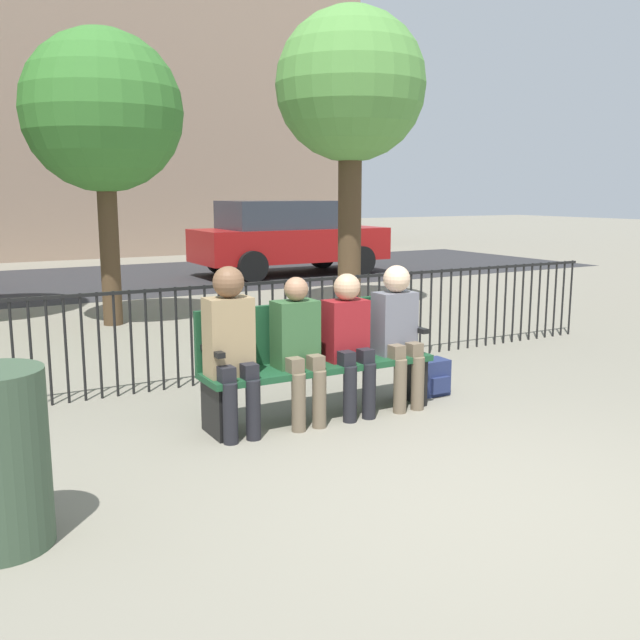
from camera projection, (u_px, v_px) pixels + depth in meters
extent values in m
plane|color=gray|center=(475.00, 502.00, 4.19)|extent=(80.00, 80.00, 0.00)
cube|color=#194728|center=(320.00, 366.00, 5.71)|extent=(1.94, 0.45, 0.05)
cube|color=#194728|center=(308.00, 330.00, 5.83)|extent=(1.94, 0.05, 0.47)
cube|color=black|center=(214.00, 410.00, 5.31)|extent=(0.06, 0.38, 0.40)
cube|color=black|center=(411.00, 379.00, 6.19)|extent=(0.06, 0.38, 0.40)
cube|color=black|center=(212.00, 351.00, 5.23)|extent=(0.06, 0.38, 0.04)
cube|color=black|center=(412.00, 328.00, 6.11)|extent=(0.06, 0.38, 0.04)
cylinder|color=black|center=(230.00, 414.00, 5.13)|extent=(0.11, 0.11, 0.45)
cylinder|color=black|center=(253.00, 410.00, 5.22)|extent=(0.11, 0.11, 0.45)
cube|color=black|center=(224.00, 374.00, 5.17)|extent=(0.11, 0.20, 0.12)
cube|color=black|center=(247.00, 371.00, 5.26)|extent=(0.11, 0.20, 0.12)
cube|color=#997F59|center=(229.00, 337.00, 5.27)|extent=(0.34, 0.22, 0.59)
sphere|color=brown|center=(228.00, 282.00, 5.18)|extent=(0.23, 0.23, 0.23)
cylinder|color=brown|center=(299.00, 403.00, 5.40)|extent=(0.11, 0.11, 0.45)
cylinder|color=brown|center=(319.00, 399.00, 5.49)|extent=(0.11, 0.11, 0.45)
cube|color=brown|center=(292.00, 365.00, 5.44)|extent=(0.11, 0.20, 0.12)
cube|color=brown|center=(313.00, 362.00, 5.53)|extent=(0.11, 0.20, 0.12)
cube|color=#335B33|center=(295.00, 334.00, 5.55)|extent=(0.34, 0.22, 0.52)
sphere|color=#A37556|center=(296.00, 289.00, 5.47)|extent=(0.19, 0.19, 0.19)
cylinder|color=black|center=(350.00, 394.00, 5.62)|extent=(0.11, 0.11, 0.45)
cylinder|color=black|center=(369.00, 391.00, 5.71)|extent=(0.11, 0.11, 0.45)
cube|color=black|center=(344.00, 358.00, 5.66)|extent=(0.11, 0.20, 0.12)
cube|color=black|center=(363.00, 355.00, 5.75)|extent=(0.11, 0.20, 0.12)
cube|color=maroon|center=(345.00, 330.00, 5.77)|extent=(0.34, 0.22, 0.49)
sphere|color=tan|center=(347.00, 287.00, 5.69)|extent=(0.22, 0.22, 0.22)
cylinder|color=brown|center=(400.00, 386.00, 5.86)|extent=(0.11, 0.11, 0.45)
cylinder|color=brown|center=(418.00, 383.00, 5.94)|extent=(0.11, 0.11, 0.45)
cube|color=brown|center=(394.00, 351.00, 5.90)|extent=(0.11, 0.20, 0.12)
cube|color=brown|center=(411.00, 349.00, 5.98)|extent=(0.11, 0.20, 0.12)
cube|color=slate|center=(394.00, 323.00, 6.01)|extent=(0.34, 0.22, 0.52)
sphere|color=beige|center=(397.00, 279.00, 5.92)|extent=(0.23, 0.23, 0.23)
cube|color=navy|center=(432.00, 377.00, 6.41)|extent=(0.27, 0.21, 0.32)
cube|color=navy|center=(441.00, 385.00, 6.31)|extent=(0.19, 0.04, 0.14)
cylinder|color=black|center=(13.00, 355.00, 5.88)|extent=(0.02, 0.02, 0.95)
cylinder|color=black|center=(31.00, 353.00, 5.95)|extent=(0.02, 0.02, 0.95)
cylinder|color=black|center=(49.00, 351.00, 6.02)|extent=(0.02, 0.02, 0.95)
cylinder|color=black|center=(66.00, 349.00, 6.08)|extent=(0.02, 0.02, 0.95)
cylinder|color=black|center=(83.00, 348.00, 6.15)|extent=(0.02, 0.02, 0.95)
cylinder|color=black|center=(99.00, 346.00, 6.22)|extent=(0.02, 0.02, 0.95)
cylinder|color=black|center=(116.00, 344.00, 6.29)|extent=(0.02, 0.02, 0.95)
cylinder|color=black|center=(131.00, 343.00, 6.35)|extent=(0.02, 0.02, 0.95)
cylinder|color=black|center=(147.00, 341.00, 6.42)|extent=(0.02, 0.02, 0.95)
cylinder|color=black|center=(162.00, 339.00, 6.49)|extent=(0.02, 0.02, 0.95)
cylinder|color=black|center=(177.00, 338.00, 6.56)|extent=(0.02, 0.02, 0.95)
cylinder|color=black|center=(191.00, 336.00, 6.63)|extent=(0.02, 0.02, 0.95)
cylinder|color=black|center=(206.00, 335.00, 6.69)|extent=(0.02, 0.02, 0.95)
cylinder|color=black|center=(220.00, 334.00, 6.76)|extent=(0.02, 0.02, 0.95)
cylinder|color=black|center=(233.00, 332.00, 6.83)|extent=(0.02, 0.02, 0.95)
cylinder|color=black|center=(247.00, 331.00, 6.90)|extent=(0.02, 0.02, 0.95)
cylinder|color=black|center=(260.00, 329.00, 6.96)|extent=(0.02, 0.02, 0.95)
cylinder|color=black|center=(273.00, 328.00, 7.03)|extent=(0.02, 0.02, 0.95)
cylinder|color=black|center=(286.00, 327.00, 7.10)|extent=(0.02, 0.02, 0.95)
cylinder|color=black|center=(298.00, 326.00, 7.17)|extent=(0.02, 0.02, 0.95)
cylinder|color=black|center=(310.00, 324.00, 7.23)|extent=(0.02, 0.02, 0.95)
cylinder|color=black|center=(322.00, 323.00, 7.30)|extent=(0.02, 0.02, 0.95)
cylinder|color=black|center=(334.00, 322.00, 7.37)|extent=(0.02, 0.02, 0.95)
cylinder|color=black|center=(345.00, 321.00, 7.44)|extent=(0.02, 0.02, 0.95)
cylinder|color=black|center=(357.00, 320.00, 7.51)|extent=(0.02, 0.02, 0.95)
cylinder|color=black|center=(368.00, 318.00, 7.57)|extent=(0.02, 0.02, 0.95)
cylinder|color=black|center=(379.00, 317.00, 7.64)|extent=(0.02, 0.02, 0.95)
cylinder|color=black|center=(390.00, 316.00, 7.71)|extent=(0.02, 0.02, 0.95)
cylinder|color=black|center=(400.00, 315.00, 7.78)|extent=(0.02, 0.02, 0.95)
cylinder|color=black|center=(410.00, 314.00, 7.84)|extent=(0.02, 0.02, 0.95)
cylinder|color=black|center=(421.00, 313.00, 7.91)|extent=(0.02, 0.02, 0.95)
cylinder|color=black|center=(431.00, 312.00, 7.98)|extent=(0.02, 0.02, 0.95)
cylinder|color=black|center=(440.00, 311.00, 8.05)|extent=(0.02, 0.02, 0.95)
cylinder|color=black|center=(450.00, 310.00, 8.11)|extent=(0.02, 0.02, 0.95)
cylinder|color=black|center=(460.00, 309.00, 8.18)|extent=(0.02, 0.02, 0.95)
cylinder|color=black|center=(469.00, 308.00, 8.25)|extent=(0.02, 0.02, 0.95)
cylinder|color=black|center=(478.00, 307.00, 8.32)|extent=(0.02, 0.02, 0.95)
cylinder|color=black|center=(487.00, 306.00, 8.39)|extent=(0.02, 0.02, 0.95)
cylinder|color=black|center=(496.00, 305.00, 8.45)|extent=(0.02, 0.02, 0.95)
cylinder|color=black|center=(505.00, 304.00, 8.52)|extent=(0.02, 0.02, 0.95)
cylinder|color=black|center=(514.00, 304.00, 8.59)|extent=(0.02, 0.02, 0.95)
cylinder|color=black|center=(522.00, 303.00, 8.66)|extent=(0.02, 0.02, 0.95)
cylinder|color=black|center=(531.00, 302.00, 8.72)|extent=(0.02, 0.02, 0.95)
cylinder|color=black|center=(539.00, 301.00, 8.79)|extent=(0.02, 0.02, 0.95)
cylinder|color=black|center=(547.00, 300.00, 8.86)|extent=(0.02, 0.02, 0.95)
cylinder|color=black|center=(555.00, 299.00, 8.93)|extent=(0.02, 0.02, 0.95)
cylinder|color=black|center=(563.00, 299.00, 8.99)|extent=(0.02, 0.02, 0.95)
cylinder|color=black|center=(570.00, 298.00, 9.06)|extent=(0.02, 0.02, 0.95)
cube|color=black|center=(248.00, 284.00, 6.83)|extent=(9.00, 0.03, 0.03)
cylinder|color=#4C3823|center=(109.00, 242.00, 9.62)|extent=(0.26, 0.26, 2.27)
sphere|color=#38752D|center=(102.00, 111.00, 9.32)|extent=(2.10, 2.10, 2.10)
cylinder|color=#4C3823|center=(350.00, 220.00, 10.96)|extent=(0.36, 0.36, 2.75)
sphere|color=#569342|center=(351.00, 85.00, 10.61)|extent=(2.26, 2.26, 2.26)
cube|color=#2B2B2D|center=(75.00, 282.00, 14.48)|extent=(24.00, 6.00, 0.01)
cube|color=maroon|center=(290.00, 244.00, 15.68)|extent=(4.20, 1.70, 0.70)
cube|color=#2D333D|center=(277.00, 215.00, 15.42)|extent=(2.31, 1.56, 0.60)
cylinder|color=black|center=(361.00, 261.00, 15.63)|extent=(0.64, 0.20, 0.64)
cylinder|color=black|center=(322.00, 255.00, 17.12)|extent=(0.64, 0.20, 0.64)
cylinder|color=black|center=(252.00, 267.00, 14.37)|extent=(0.64, 0.20, 0.64)
cylinder|color=black|center=(220.00, 260.00, 15.86)|extent=(0.64, 0.20, 0.64)
cube|color=gray|center=(7.00, 39.00, 20.26)|extent=(20.00, 6.00, 12.22)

